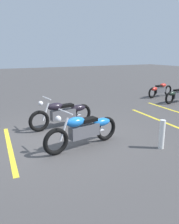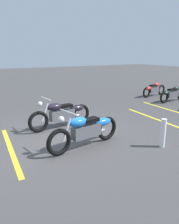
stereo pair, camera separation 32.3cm
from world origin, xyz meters
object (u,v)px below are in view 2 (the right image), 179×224
(motorcycle_bright_foreground, at_px, (87,129))
(motorcycle_row_far_right, at_px, (154,89))
(motorcycle_row_right, at_px, (172,94))
(bollard_post, at_px, (163,133))
(motorcycle_dark_foreground, at_px, (62,113))

(motorcycle_bright_foreground, relative_size, motorcycle_row_far_right, 1.15)
(motorcycle_row_far_right, bearing_deg, motorcycle_row_right, -108.03)
(motorcycle_row_far_right, height_order, bollard_post, bollard_post)
(motorcycle_row_right, distance_m, motorcycle_row_far_right, 1.51)
(motorcycle_bright_foreground, bearing_deg, motorcycle_row_far_right, -157.17)
(motorcycle_dark_foreground, distance_m, motorcycle_row_right, 6.35)
(motorcycle_bright_foreground, bearing_deg, motorcycle_row_right, -166.56)
(motorcycle_row_far_right, bearing_deg, motorcycle_bright_foreground, -156.49)
(motorcycle_dark_foreground, relative_size, motorcycle_row_far_right, 1.16)
(motorcycle_dark_foreground, bearing_deg, bollard_post, 113.38)
(motorcycle_row_far_right, bearing_deg, motorcycle_dark_foreground, -168.46)
(motorcycle_bright_foreground, relative_size, bollard_post, 2.94)
(motorcycle_bright_foreground, height_order, motorcycle_row_far_right, motorcycle_bright_foreground)
(motorcycle_dark_foreground, relative_size, bollard_post, 2.95)
(motorcycle_bright_foreground, height_order, bollard_post, motorcycle_bright_foreground)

